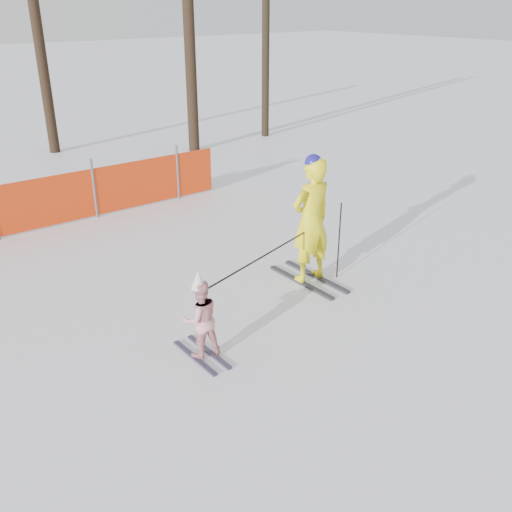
% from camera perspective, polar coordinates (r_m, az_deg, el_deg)
% --- Properties ---
extents(ground, '(120.00, 120.00, 0.00)m').
position_cam_1_polar(ground, '(7.92, 2.25, -7.79)').
color(ground, white).
rests_on(ground, ground).
extents(adult, '(0.75, 1.46, 2.10)m').
position_cam_1_polar(adult, '(8.96, 5.52, 3.60)').
color(adult, black).
rests_on(adult, ground).
extents(child, '(0.57, 0.94, 1.23)m').
position_cam_1_polar(child, '(7.21, -5.60, -6.21)').
color(child, black).
rests_on(child, ground).
extents(ski_poles, '(2.91, 0.70, 1.30)m').
position_cam_1_polar(ski_poles, '(8.41, 3.55, 0.51)').
color(ski_poles, black).
rests_on(ski_poles, ground).
extents(tree_trunks, '(6.68, 2.74, 6.08)m').
position_cam_1_polar(tree_trunks, '(17.85, -9.32, 19.46)').
color(tree_trunks, black).
rests_on(tree_trunks, ground).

